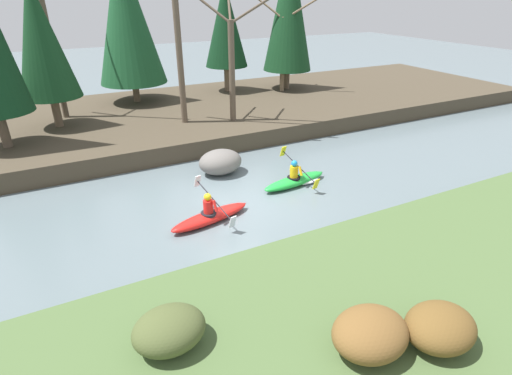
{
  "coord_description": "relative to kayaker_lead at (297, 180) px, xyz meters",
  "views": [
    {
      "loc": [
        -4.89,
        -10.7,
        6.49
      ],
      "look_at": [
        0.5,
        -0.05,
        0.55
      ],
      "focal_mm": 28.0,
      "sensor_mm": 36.0,
      "label": 1
    }
  ],
  "objects": [
    {
      "name": "boulder_midstream",
      "position": [
        -2.13,
        2.21,
        0.28
      ],
      "size": [
        1.7,
        1.33,
        0.96
      ],
      "color": "slate",
      "rests_on": "ground"
    },
    {
      "name": "bare_tree_mid_downstream",
      "position": [
        0.17,
        6.15,
        3.43
      ],
      "size": [
        3.32,
        3.28,
        6.0
      ],
      "color": "brown",
      "rests_on": "riverbank_far"
    },
    {
      "name": "kayaker_middle",
      "position": [
        -3.79,
        -1.03,
        0.02
      ],
      "size": [
        2.79,
        2.06,
        1.2
      ],
      "rotation": [
        0.0,
        0.0,
        0.21
      ],
      "color": "red",
      "rests_on": "ground"
    },
    {
      "name": "conifer_tree_mid_right",
      "position": [
        5.97,
        10.85,
        5.35
      ],
      "size": [
        2.95,
        2.95,
        8.33
      ],
      "color": "brown",
      "rests_on": "riverbank_far"
    },
    {
      "name": "bare_tree_mid_upstream",
      "position": [
        -2.01,
        6.93,
        4.28
      ],
      "size": [
        4.27,
        4.22,
        7.81
      ],
      "color": "brown",
      "rests_on": "riverbank_far"
    },
    {
      "name": "conifer_tree_mid_left",
      "position": [
        -3.23,
        11.9,
        5.07
      ],
      "size": [
        3.58,
        3.58,
        7.89
      ],
      "color": "brown",
      "rests_on": "riverbank_far"
    },
    {
      "name": "kayaker_lead",
      "position": [
        0.0,
        0.0,
        0.0
      ],
      "size": [
        2.8,
        2.07,
        1.2
      ],
      "rotation": [
        0.0,
        0.0,
        0.14
      ],
      "color": "green",
      "rests_on": "ground"
    },
    {
      "name": "bare_tree_downstream",
      "position": [
        5.42,
        10.5,
        3.28
      ],
      "size": [
        3.16,
        3.12,
        5.69
      ],
      "color": "#7A664C",
      "rests_on": "riverbank_far"
    },
    {
      "name": "bare_tree_upstream",
      "position": [
        -7.01,
        10.42,
        4.31
      ],
      "size": [
        4.31,
        4.26,
        7.89
      ],
      "color": "brown",
      "rests_on": "riverbank_far"
    },
    {
      "name": "shrub_clump_nearest",
      "position": [
        -6.41,
        -5.95,
        1.0
      ],
      "size": [
        1.29,
        1.07,
        0.7
      ],
      "color": "#4C562D",
      "rests_on": "riverbank_near"
    },
    {
      "name": "ground_plane",
      "position": [
        -2.47,
        -0.48,
        -0.2
      ],
      "size": [
        90.0,
        90.0,
        0.0
      ],
      "primitive_type": "plane",
      "color": "slate"
    },
    {
      "name": "shrub_clump_third",
      "position": [
        -2.17,
        -8.04,
        1.01
      ],
      "size": [
        1.31,
        1.09,
        0.71
      ],
      "color": "brown",
      "rests_on": "riverbank_near"
    },
    {
      "name": "conifer_tree_centre",
      "position": [
        2.37,
        11.98,
        4.45
      ],
      "size": [
        2.53,
        2.53,
        6.25
      ],
      "color": "brown",
      "rests_on": "riverbank_far"
    },
    {
      "name": "riverbank_near",
      "position": [
        -2.47,
        -7.6,
        0.23
      ],
      "size": [
        44.0,
        7.25,
        0.85
      ],
      "color": "#4C6638",
      "rests_on": "ground"
    },
    {
      "name": "shrub_clump_second",
      "position": [
        -3.37,
        -7.61,
        1.03
      ],
      "size": [
        1.39,
        1.16,
        0.75
      ],
      "color": "brown",
      "rests_on": "riverbank_near"
    },
    {
      "name": "conifer_tree_left",
      "position": [
        -7.43,
        8.87,
        4.44
      ],
      "size": [
        2.57,
        2.57,
        6.35
      ],
      "color": "brown",
      "rests_on": "riverbank_far"
    },
    {
      "name": "riverbank_far",
      "position": [
        -2.47,
        9.31,
        0.2
      ],
      "size": [
        44.0,
        10.76,
        0.8
      ],
      "color": "#473D2D",
      "rests_on": "ground"
    }
  ]
}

